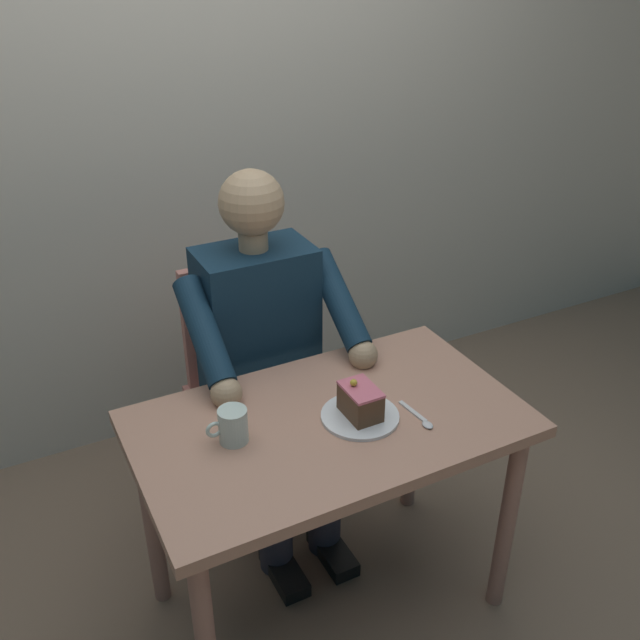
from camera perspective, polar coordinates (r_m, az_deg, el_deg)
name	(u,v)px	position (r m, az deg, el deg)	size (l,w,h in m)	color
ground_plane	(328,597)	(2.41, 0.65, -21.56)	(14.00, 14.00, 0.00)	#7B6451
cafe_rear_panel	(171,50)	(2.67, -12.02, 20.60)	(6.40, 0.12, 3.00)	beige
dining_table	(329,447)	(1.98, 0.75, -10.23)	(1.05, 0.62, 0.71)	tan
chair	(250,378)	(2.49, -5.70, -4.72)	(0.42, 0.42, 0.89)	tan
seated_person	(268,361)	(2.27, -4.27, -3.36)	(0.53, 0.58, 1.26)	#122C40
dessert_plate	(360,416)	(1.92, 3.26, -7.77)	(0.21, 0.21, 0.01)	white
cake_slice	(360,401)	(1.89, 3.29, -6.59)	(0.08, 0.12, 0.11)	#523723
coffee_cup	(232,425)	(1.83, -7.11, -8.45)	(0.11, 0.08, 0.10)	silver
dessert_spoon	(421,419)	(1.93, 8.17, -7.92)	(0.03, 0.14, 0.01)	silver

